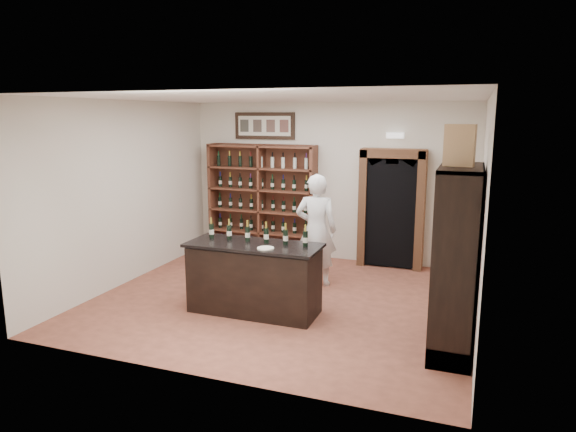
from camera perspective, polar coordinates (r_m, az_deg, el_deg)
The scene contains 20 objects.
floor at distance 7.92m, azimuth -0.62°, elevation -9.24°, with size 5.50×5.50×0.00m, color #9C533E.
ceiling at distance 7.43m, azimuth -0.67°, elevation 13.01°, with size 5.50×5.50×0.00m, color white.
wall_back at distance 9.88m, azimuth 4.49°, elevation 3.81°, with size 5.50×0.04×3.00m, color beige.
wall_left at distance 8.87m, azimuth -17.52°, elevation 2.48°, with size 0.04×5.00×3.00m, color beige.
wall_right at distance 7.06m, azimuth 20.73°, elevation 0.14°, with size 0.04×5.00×3.00m, color beige.
wine_shelf at distance 10.21m, azimuth -2.84°, elevation 1.79°, with size 2.20×0.38×2.20m.
framed_picture at distance 10.20m, azimuth -2.62°, elevation 9.98°, with size 1.25×0.04×0.52m, color black.
arched_doorway at distance 9.51m, azimuth 11.45°, elevation 1.12°, with size 1.17×0.35×2.17m.
emergency_light at distance 9.47m, azimuth 11.83°, elevation 8.75°, with size 0.30×0.10×0.10m, color white.
tasting_counter at distance 7.30m, azimuth -3.78°, elevation -6.94°, with size 1.88×0.78×1.00m.
counter_bottle_0 at distance 7.55m, azimuth -8.50°, elevation -1.61°, with size 0.07×0.07×0.30m.
counter_bottle_1 at distance 7.42m, azimuth -6.55°, elevation -1.79°, with size 0.07×0.07×0.30m.
counter_bottle_2 at distance 7.30m, azimuth -4.52°, elevation -1.97°, with size 0.07×0.07×0.30m.
counter_bottle_3 at distance 7.18m, azimuth -2.43°, elevation -2.15°, with size 0.07×0.07×0.30m.
counter_bottle_4 at distance 7.08m, azimuth -0.27°, elevation -2.34°, with size 0.07×0.07×0.30m.
counter_bottle_5 at distance 6.99m, azimuth 1.94°, elevation -2.53°, with size 0.07×0.07×0.30m.
side_cabinet at distance 6.37m, azimuth 18.27°, elevation -7.79°, with size 0.48×1.20×2.20m.
shopkeeper at distance 8.36m, azimuth 3.15°, elevation -1.57°, with size 0.67×0.44×1.84m, color white.
plate at distance 6.87m, azimuth -2.50°, elevation -3.61°, with size 0.23×0.23×0.02m, color beige.
wine_crate at distance 6.02m, azimuth 18.53°, elevation 7.45°, with size 0.33×0.13×0.46m, color tan.
Camera 1 is at (2.62, -6.94, 2.76)m, focal length 32.00 mm.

